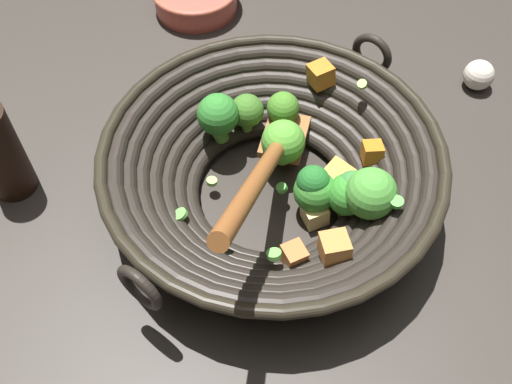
# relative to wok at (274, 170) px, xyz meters

# --- Properties ---
(ground_plane) EXTENTS (4.00, 4.00, 0.00)m
(ground_plane) POSITION_rel_wok_xyz_m (0.00, -0.00, -0.06)
(ground_plane) COLOR #332D28
(wok) EXTENTS (0.38, 0.38, 0.21)m
(wok) POSITION_rel_wok_xyz_m (0.00, 0.00, 0.00)
(wok) COLOR black
(wok) RESTS_ON ground
(garlic_bulb) EXTENTS (0.04, 0.04, 0.04)m
(garlic_bulb) POSITION_rel_wok_xyz_m (-0.23, 0.24, -0.04)
(garlic_bulb) COLOR silver
(garlic_bulb) RESTS_ON ground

